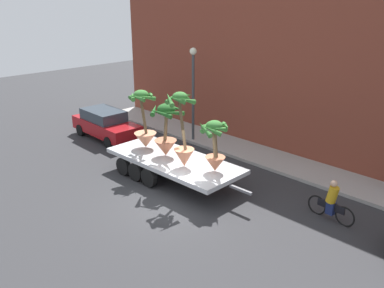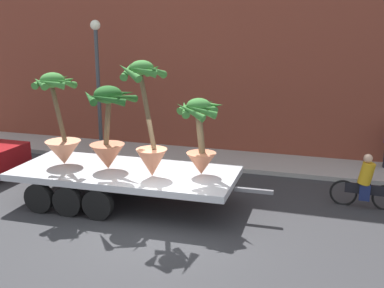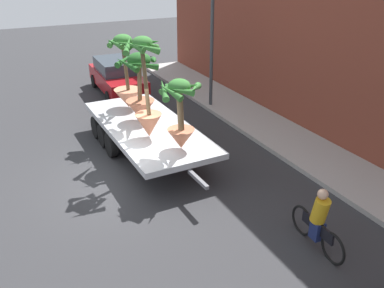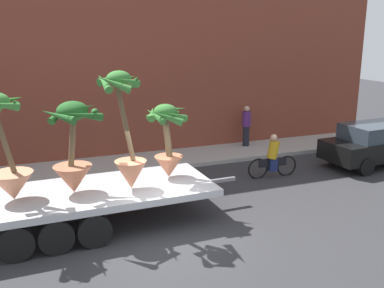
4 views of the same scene
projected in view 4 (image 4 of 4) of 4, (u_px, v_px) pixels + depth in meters
ground_plane at (168, 237)px, 10.72m from camera, size 60.00×60.00×0.00m
sidewalk at (116, 165)px, 16.21m from camera, size 24.00×2.20×0.15m
building_facade at (103, 53)px, 16.73m from camera, size 24.00×1.20×8.12m
flatbed_trailer at (85, 198)px, 11.11m from camera, size 7.13×2.69×0.98m
potted_palm_rear at (73, 151)px, 10.70m from camera, size 1.48×1.49×2.30m
potted_palm_middle at (167, 140)px, 11.84m from camera, size 1.25×1.33×2.04m
potted_palm_front at (127, 139)px, 10.87m from camera, size 1.23×1.20×3.01m
potted_palm_extra at (7, 157)px, 10.21m from camera, size 1.26×1.30×2.59m
cyclist at (273, 158)px, 14.96m from camera, size 1.84×0.37×1.54m
parked_car at (379, 143)px, 16.34m from camera, size 4.62×2.03×1.58m
pedestrian_near_gate at (246, 125)px, 18.38m from camera, size 0.36×0.36×1.71m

